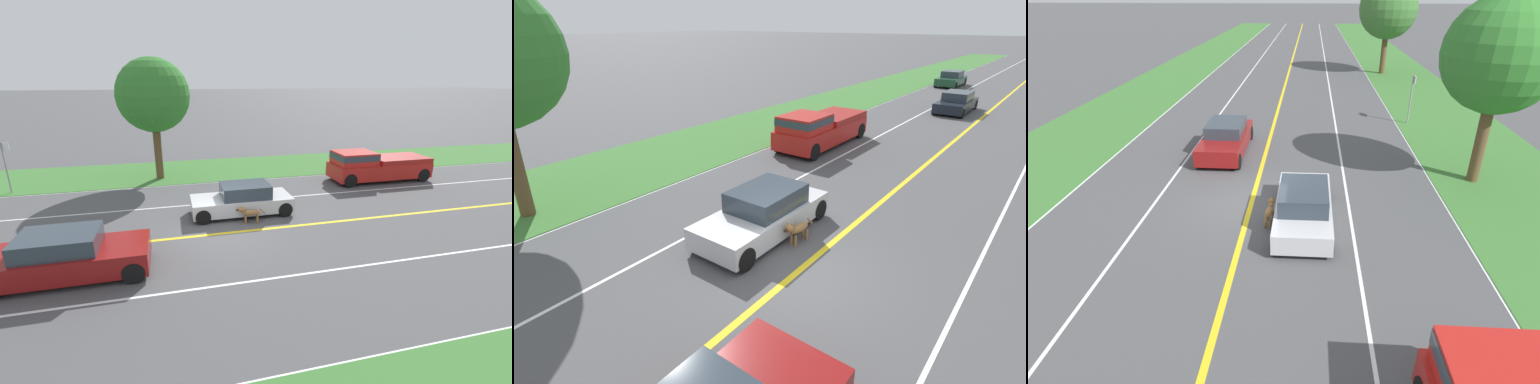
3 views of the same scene
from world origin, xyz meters
TOP-DOWN VIEW (x-y plane):
  - ground_plane at (0.00, 0.00)m, footprint 400.00×400.00m
  - centre_divider_line at (0.00, 0.00)m, footprint 0.18×160.00m
  - lane_edge_line_right at (7.00, 0.00)m, footprint 0.14×160.00m
  - lane_edge_line_left at (-7.00, 0.00)m, footprint 0.14×160.00m
  - lane_dash_same_dir at (3.50, 0.00)m, footprint 0.10×160.00m
  - lane_dash_oncoming at (-3.50, 0.00)m, footprint 0.10×160.00m
  - grass_verge_right at (10.00, 0.00)m, footprint 6.00×160.00m
  - ego_car at (1.91, -1.13)m, footprint 1.83×4.38m
  - dog at (0.79, -1.17)m, footprint 0.33×1.25m
  - pickup_truck at (5.16, -9.77)m, footprint 2.11×5.79m
  - oncoming_car at (-1.85, 5.04)m, footprint 1.93×4.65m
  - roadside_tree_right_near at (8.63, 2.52)m, footprint 4.11×4.11m
  - street_sign at (7.64, 10.09)m, footprint 0.11×0.64m

SIDE VIEW (x-z plane):
  - ground_plane at x=0.00m, z-range 0.00..0.00m
  - centre_divider_line at x=0.00m, z-range 0.00..0.01m
  - lane_edge_line_right at x=7.00m, z-range 0.00..0.01m
  - lane_edge_line_left at x=-7.00m, z-range 0.00..0.01m
  - lane_dash_same_dir at x=3.50m, z-range 0.00..0.01m
  - lane_dash_oncoming at x=-3.50m, z-range 0.00..0.01m
  - grass_verge_right at x=10.00m, z-range 0.00..0.03m
  - dog at x=0.79m, z-range 0.08..0.83m
  - ego_car at x=1.91m, z-range -0.05..1.31m
  - oncoming_car at x=-1.85m, z-range -0.04..1.38m
  - pickup_truck at x=5.16m, z-range 0.02..1.80m
  - street_sign at x=7.64m, z-range 0.34..3.08m
  - roadside_tree_right_near at x=8.63m, z-range 1.37..8.29m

